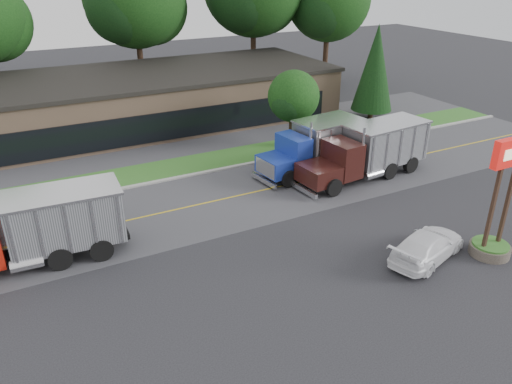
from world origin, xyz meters
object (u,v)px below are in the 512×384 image
(bilo_sign, at_px, (497,217))
(dump_truck_maroon, at_px, (371,150))
(dump_truck_blue, at_px, (316,145))
(rally_car, at_px, (427,246))
(dump_truck_red, at_px, (38,227))

(bilo_sign, height_order, dump_truck_maroon, bilo_sign)
(dump_truck_maroon, bearing_deg, dump_truck_blue, -46.82)
(bilo_sign, relative_size, dump_truck_maroon, 0.61)
(bilo_sign, relative_size, dump_truck_blue, 0.78)
(rally_car, bearing_deg, bilo_sign, -128.64)
(bilo_sign, relative_size, dump_truck_red, 0.66)
(bilo_sign, height_order, rally_car, bilo_sign)
(dump_truck_blue, distance_m, rally_car, 11.68)
(bilo_sign, xyz_separation_m, rally_car, (-3.00, 1.16, -1.33))
(dump_truck_red, relative_size, dump_truck_maroon, 0.93)
(dump_truck_red, height_order, dump_truck_blue, same)
(dump_truck_blue, height_order, rally_car, dump_truck_blue)
(rally_car, bearing_deg, dump_truck_blue, -24.28)
(bilo_sign, distance_m, dump_truck_red, 21.37)
(dump_truck_blue, bearing_deg, dump_truck_maroon, 131.49)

